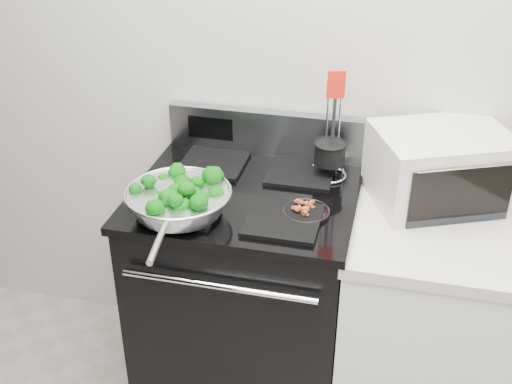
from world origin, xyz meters
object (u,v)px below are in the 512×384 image
(gas_range, at_px, (247,293))
(bacon_plate, at_px, (306,209))
(skillet, at_px, (178,200))
(utensil_holder, at_px, (329,159))
(toaster_oven, at_px, (440,167))

(gas_range, xyz_separation_m, bacon_plate, (0.23, -0.10, 0.48))
(bacon_plate, bearing_deg, skillet, -165.76)
(skillet, relative_size, utensil_holder, 1.37)
(toaster_oven, bearing_deg, bacon_plate, -172.70)
(bacon_plate, height_order, toaster_oven, toaster_oven)
(gas_range, height_order, skillet, gas_range)
(gas_range, height_order, utensil_holder, utensil_holder)
(gas_range, distance_m, toaster_oven, 0.88)
(gas_range, height_order, toaster_oven, toaster_oven)
(skillet, distance_m, toaster_oven, 0.91)
(bacon_plate, bearing_deg, gas_range, 155.93)
(skillet, relative_size, toaster_oven, 1.04)
(toaster_oven, bearing_deg, skillet, 179.52)
(bacon_plate, bearing_deg, utensil_holder, 82.38)
(gas_range, relative_size, toaster_oven, 2.08)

